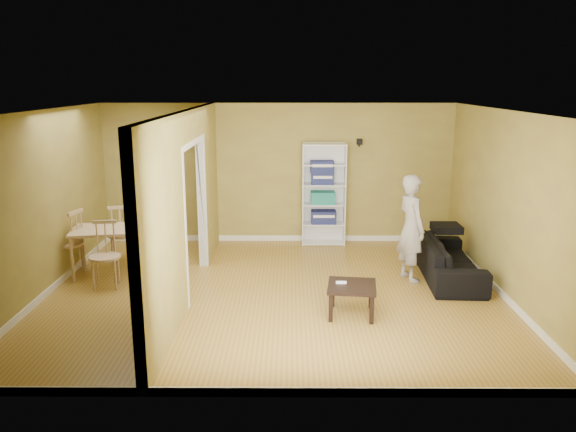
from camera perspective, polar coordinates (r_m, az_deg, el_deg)
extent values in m
plane|color=#AA822E|center=(8.20, -1.42, -7.82)|extent=(6.50, 6.50, 0.00)
plane|color=white|center=(7.64, -1.53, 10.64)|extent=(6.50, 6.50, 0.00)
plane|color=#A39B42|center=(10.52, -1.03, 4.32)|extent=(6.50, 0.00, 6.50)
plane|color=#A39B42|center=(5.17, -2.39, -5.53)|extent=(6.50, 0.00, 6.50)
plane|color=#A39B42|center=(8.56, -23.78, 1.01)|extent=(0.00, 5.50, 5.50)
plane|color=#A39B42|center=(8.38, 21.35, 0.99)|extent=(0.00, 5.50, 5.50)
cube|color=black|center=(10.46, 7.27, 7.48)|extent=(0.10, 0.10, 0.10)
imported|color=#313131|center=(9.06, 16.07, -3.72)|extent=(2.04, 0.97, 0.76)
imported|color=slate|center=(8.67, 12.46, -0.29)|extent=(0.83, 0.73, 1.92)
cube|color=white|center=(10.39, 1.51, 2.22)|extent=(0.02, 0.35, 1.89)
cube|color=white|center=(10.44, 5.78, 2.21)|extent=(0.02, 0.35, 1.89)
cube|color=white|center=(10.57, 3.60, 2.39)|extent=(0.80, 0.02, 1.89)
cube|color=white|center=(10.63, 3.58, -2.68)|extent=(0.76, 0.35, 0.02)
cube|color=white|center=(10.53, 3.61, -0.75)|extent=(0.76, 0.35, 0.02)
cube|color=white|center=(10.45, 3.64, 1.22)|extent=(0.76, 0.35, 0.02)
cube|color=white|center=(10.37, 3.67, 3.22)|extent=(0.76, 0.35, 0.02)
cube|color=white|center=(10.31, 3.70, 5.25)|extent=(0.76, 0.35, 0.02)
cube|color=white|center=(10.27, 3.73, 7.29)|extent=(0.76, 0.35, 0.02)
cube|color=navy|center=(10.50, 3.63, -0.07)|extent=(0.46, 0.30, 0.24)
cube|color=#0C6C48|center=(10.42, 3.55, 1.88)|extent=(0.44, 0.29, 0.23)
cube|color=#171D4D|center=(10.35, 3.51, 3.84)|extent=(0.41, 0.26, 0.21)
cube|color=navy|center=(10.32, 3.49, 5.07)|extent=(0.43, 0.28, 0.22)
cube|color=black|center=(7.39, 6.51, -7.11)|extent=(0.62, 0.62, 0.04)
cube|color=black|center=(7.20, 4.62, -9.40)|extent=(0.05, 0.05, 0.37)
cube|color=black|center=(7.26, 8.74, -9.33)|extent=(0.05, 0.05, 0.37)
cube|color=black|center=(7.68, 4.33, -7.89)|extent=(0.05, 0.05, 0.37)
cube|color=black|center=(7.73, 8.18, -7.84)|extent=(0.05, 0.05, 0.37)
cube|color=white|center=(7.41, 5.42, -6.73)|extent=(0.14, 0.04, 0.03)
cube|color=#D5A584|center=(9.24, -17.53, -1.30)|extent=(1.19, 0.79, 0.04)
cylinder|color=#D5A584|center=(9.21, -21.24, -4.05)|extent=(0.05, 0.05, 0.70)
cylinder|color=#D5A584|center=(8.87, -14.68, -4.21)|extent=(0.05, 0.05, 0.70)
cylinder|color=#D5A584|center=(9.82, -19.80, -2.84)|extent=(0.05, 0.05, 0.70)
cylinder|color=#D5A584|center=(9.51, -13.63, -2.95)|extent=(0.05, 0.05, 0.70)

